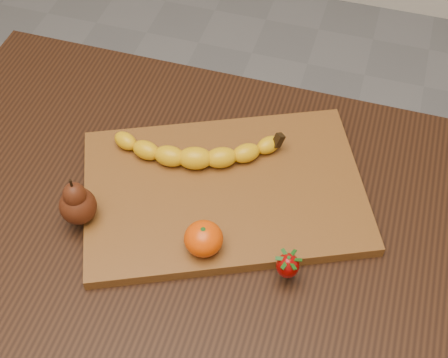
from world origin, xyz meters
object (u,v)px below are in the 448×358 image
(mandarin, at_px, (204,239))
(table, at_px, (189,252))
(cutting_board, at_px, (224,190))
(pear, at_px, (76,200))

(mandarin, bearing_deg, table, 130.80)
(table, xyz_separation_m, cutting_board, (0.04, 0.07, 0.11))
(pear, distance_m, mandarin, 0.20)
(cutting_board, xyz_separation_m, pear, (-0.20, -0.12, 0.05))
(table, distance_m, mandarin, 0.16)
(pear, relative_size, mandarin, 1.53)
(table, relative_size, pear, 11.16)
(pear, xyz_separation_m, mandarin, (0.20, 0.00, -0.02))
(pear, height_order, mandarin, pear)
(cutting_board, xyz_separation_m, mandarin, (0.00, -0.12, 0.03))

